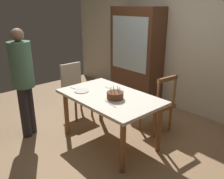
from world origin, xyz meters
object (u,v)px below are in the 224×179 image
dining_table (110,102)px  person_celebrant (23,78)px  chair_spindle_back (157,105)px  chair_upholstered (75,87)px  plate_near_celebrant (81,91)px  plate_far_side (117,90)px  birthday_cake (115,96)px  china_cabinet (136,55)px

dining_table → person_celebrant: 1.32m
chair_spindle_back → chair_upholstered: same height
plate_near_celebrant → chair_upholstered: bearing=154.1°
dining_table → plate_far_side: plate_far_side is taller
plate_near_celebrant → dining_table: bearing=26.5°
birthday_cake → plate_near_celebrant: bearing=-164.5°
chair_spindle_back → china_cabinet: china_cabinet is taller
plate_far_side → chair_upholstered: chair_upholstered is taller
plate_far_side → chair_spindle_back: size_ratio=0.23×
plate_near_celebrant → chair_spindle_back: (0.66, 0.96, -0.28)m
dining_table → china_cabinet: (-0.95, 1.56, 0.31)m
dining_table → person_celebrant: bearing=-141.5°
chair_upholstered → china_cabinet: china_cabinet is taller
plate_near_celebrant → plate_far_side: size_ratio=1.00×
plate_near_celebrant → china_cabinet: (-0.55, 1.76, 0.21)m
birthday_cake → chair_upholstered: (-1.27, 0.19, -0.25)m
plate_far_side → chair_upholstered: size_ratio=0.23×
plate_far_side → chair_upholstered: (-1.04, -0.05, -0.21)m
chair_upholstered → chair_spindle_back: bearing=24.0°
plate_far_side → china_cabinet: bearing=122.8°
plate_near_celebrant → china_cabinet: size_ratio=0.12×
person_celebrant → china_cabinet: china_cabinet is taller
chair_spindle_back → person_celebrant: person_celebrant is taller
chair_upholstered → plate_far_side: bearing=2.8°
plate_far_side → china_cabinet: (-0.87, 1.36, 0.21)m
dining_table → person_celebrant: person_celebrant is taller
chair_upholstered → plate_near_celebrant: bearing=-25.9°
birthday_cake → plate_far_side: size_ratio=1.27×
birthday_cake → plate_near_celebrant: 0.58m
chair_upholstered → person_celebrant: bearing=-83.5°
birthday_cake → chair_upholstered: size_ratio=0.29×
plate_far_side → person_celebrant: 1.38m
plate_near_celebrant → person_celebrant: bearing=-135.3°
dining_table → china_cabinet: size_ratio=0.76×
plate_far_side → chair_upholstered: bearing=-177.2°
plate_near_celebrant → chair_upholstered: chair_upholstered is taller
china_cabinet → birthday_cake: bearing=-55.3°
birthday_cake → person_celebrant: bearing=-147.1°
plate_far_side → person_celebrant: size_ratio=0.13×
plate_far_side → birthday_cake: bearing=-46.2°
birthday_cake → chair_spindle_back: 0.87m
china_cabinet → chair_spindle_back: bearing=-33.5°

